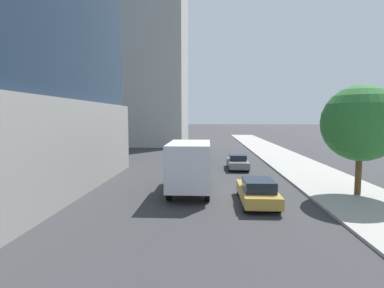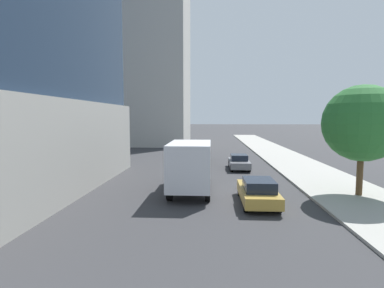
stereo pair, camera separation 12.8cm
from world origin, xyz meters
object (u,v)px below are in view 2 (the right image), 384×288
object	(u,v)px
street_tree	(362,123)
box_truck	(191,164)
car_gray	(239,162)
car_black	(199,155)
car_gold	(258,191)
construction_building	(148,46)

from	to	relation	value
street_tree	box_truck	size ratio (longest dim) A/B	0.98
street_tree	car_gray	xyz separation A→B (m)	(-6.29, 9.41, -3.79)
car_black	box_truck	size ratio (longest dim) A/B	0.62
street_tree	car_black	xyz separation A→B (m)	(-10.17, 13.69, -3.73)
car_gray	box_truck	bearing A→B (deg)	-113.89
car_black	car_gold	bearing A→B (deg)	-75.95
construction_building	car_gold	size ratio (longest dim) A/B	9.08
car_gray	car_black	size ratio (longest dim) A/B	0.98
car_gold	street_tree	bearing A→B (deg)	16.06
construction_building	car_gold	bearing A→B (deg)	-69.80
car_black	box_truck	bearing A→B (deg)	-90.00
street_tree	car_black	bearing A→B (deg)	126.59
street_tree	car_gray	world-z (taller)	street_tree
construction_building	car_gray	xyz separation A→B (m)	(13.80, -26.28, -16.70)
box_truck	car_black	bearing A→B (deg)	90.00
car_gray	car_black	world-z (taller)	car_black
car_gray	box_truck	xyz separation A→B (m)	(-3.88, -8.76, 1.18)
car_gray	box_truck	size ratio (longest dim) A/B	0.61
construction_building	box_truck	xyz separation A→B (m)	(9.92, -35.04, -15.52)
car_gold	car_gray	size ratio (longest dim) A/B	1.12
street_tree	car_gold	world-z (taller)	street_tree
car_black	box_truck	world-z (taller)	box_truck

